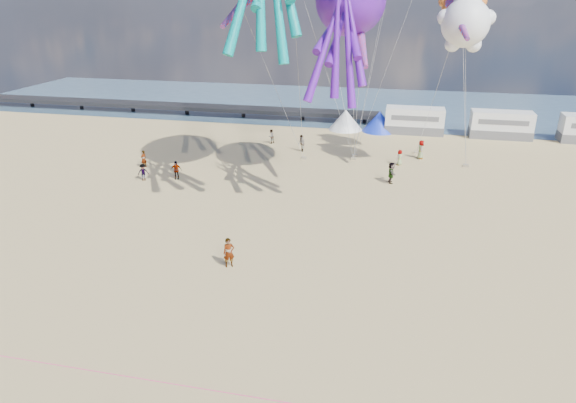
{
  "coord_description": "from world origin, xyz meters",
  "views": [
    {
      "loc": [
        4.33,
        -20.51,
        15.07
      ],
      "look_at": [
        -1.53,
        6.0,
        4.1
      ],
      "focal_mm": 32.0,
      "sensor_mm": 36.0,
      "label": 1
    }
  ],
  "objects_px": {
    "windsock_left": "(241,6)",
    "sandbag_c": "(466,165)",
    "beachgoer_0": "(400,158)",
    "windsock_mid": "(459,20)",
    "tent_blue": "(379,121)",
    "beachgoer_2": "(143,172)",
    "kite_octopus_purple": "(351,0)",
    "standing_person": "(229,253)",
    "beachgoer_4": "(391,173)",
    "beachgoer_3": "(176,170)",
    "tent_white": "(346,120)",
    "windsock_right": "(362,45)",
    "kite_panda": "(466,23)",
    "beachgoer_7": "(301,143)",
    "motorhome_0": "(414,120)",
    "sandbag_d": "(416,152)",
    "sandbag_e": "(354,159)",
    "beachgoer_1": "(271,136)",
    "motorhome_1": "(501,125)",
    "sandbag_a": "(304,158)",
    "beachgoer_5": "(144,159)",
    "sandbag_b": "(355,155)",
    "beachgoer_6": "(421,150)",
    "kite_teddy_orange": "(462,6)"
  },
  "relations": [
    {
      "from": "windsock_left",
      "to": "sandbag_c",
      "type": "bearing_deg",
      "value": 23.9
    },
    {
      "from": "beachgoer_0",
      "to": "windsock_mid",
      "type": "height_order",
      "value": "windsock_mid"
    },
    {
      "from": "tent_blue",
      "to": "beachgoer_2",
      "type": "relative_size",
      "value": 2.67
    },
    {
      "from": "kite_octopus_purple",
      "to": "standing_person",
      "type": "bearing_deg",
      "value": -114.04
    },
    {
      "from": "standing_person",
      "to": "beachgoer_4",
      "type": "bearing_deg",
      "value": 33.62
    },
    {
      "from": "beachgoer_3",
      "to": "windsock_left",
      "type": "height_order",
      "value": "windsock_left"
    },
    {
      "from": "tent_white",
      "to": "beachgoer_4",
      "type": "bearing_deg",
      "value": -71.58
    },
    {
      "from": "windsock_right",
      "to": "kite_panda",
      "type": "bearing_deg",
      "value": 22.71
    },
    {
      "from": "kite_panda",
      "to": "sandbag_c",
      "type": "bearing_deg",
      "value": 60.43
    },
    {
      "from": "beachgoer_3",
      "to": "beachgoer_7",
      "type": "bearing_deg",
      "value": 35.39
    },
    {
      "from": "beachgoer_2",
      "to": "windsock_left",
      "type": "bearing_deg",
      "value": -5.38
    },
    {
      "from": "motorhome_0",
      "to": "sandbag_c",
      "type": "bearing_deg",
      "value": -68.11
    },
    {
      "from": "sandbag_d",
      "to": "beachgoer_0",
      "type": "bearing_deg",
      "value": -110.84
    },
    {
      "from": "sandbag_e",
      "to": "windsock_left",
      "type": "bearing_deg",
      "value": -144.2
    },
    {
      "from": "sandbag_e",
      "to": "windsock_mid",
      "type": "distance_m",
      "value": 16.07
    },
    {
      "from": "beachgoer_1",
      "to": "beachgoer_3",
      "type": "relative_size",
      "value": 0.93
    },
    {
      "from": "motorhome_1",
      "to": "sandbag_e",
      "type": "relative_size",
      "value": 13.2
    },
    {
      "from": "beachgoer_4",
      "to": "sandbag_a",
      "type": "xyz_separation_m",
      "value": [
        -8.6,
        5.13,
        -0.81
      ]
    },
    {
      "from": "motorhome_1",
      "to": "sandbag_d",
      "type": "relative_size",
      "value": 13.2
    },
    {
      "from": "beachgoer_1",
      "to": "beachgoer_4",
      "type": "distance_m",
      "value": 16.57
    },
    {
      "from": "sandbag_e",
      "to": "kite_panda",
      "type": "xyz_separation_m",
      "value": [
        8.57,
        -4.0,
        12.9
      ]
    },
    {
      "from": "beachgoer_5",
      "to": "beachgoer_7",
      "type": "height_order",
      "value": "beachgoer_7"
    },
    {
      "from": "beachgoer_4",
      "to": "sandbag_b",
      "type": "bearing_deg",
      "value": 19.07
    },
    {
      "from": "tent_blue",
      "to": "sandbag_e",
      "type": "distance_m",
      "value": 12.16
    },
    {
      "from": "sandbag_a",
      "to": "beachgoer_4",
      "type": "bearing_deg",
      "value": -30.83
    },
    {
      "from": "motorhome_0",
      "to": "beachgoer_7",
      "type": "height_order",
      "value": "motorhome_0"
    },
    {
      "from": "motorhome_1",
      "to": "beachgoer_2",
      "type": "xyz_separation_m",
      "value": [
        -32.59,
        -21.98,
        -0.75
      ]
    },
    {
      "from": "motorhome_1",
      "to": "beachgoer_1",
      "type": "relative_size",
      "value": 4.29
    },
    {
      "from": "sandbag_e",
      "to": "tent_white",
      "type": "bearing_deg",
      "value": 100.4
    },
    {
      "from": "beachgoer_3",
      "to": "sandbag_e",
      "type": "distance_m",
      "value": 17.23
    },
    {
      "from": "sandbag_b",
      "to": "windsock_mid",
      "type": "bearing_deg",
      "value": -36.34
    },
    {
      "from": "beachgoer_1",
      "to": "windsock_right",
      "type": "distance_m",
      "value": 20.28
    },
    {
      "from": "motorhome_0",
      "to": "beachgoer_1",
      "type": "relative_size",
      "value": 4.29
    },
    {
      "from": "beachgoer_0",
      "to": "sandbag_c",
      "type": "bearing_deg",
      "value": 134.87
    },
    {
      "from": "motorhome_1",
      "to": "tent_white",
      "type": "relative_size",
      "value": 1.65
    },
    {
      "from": "sandbag_a",
      "to": "sandbag_d",
      "type": "bearing_deg",
      "value": 22.2
    },
    {
      "from": "beachgoer_4",
      "to": "windsock_mid",
      "type": "bearing_deg",
      "value": -81.9
    },
    {
      "from": "beachgoer_4",
      "to": "beachgoer_6",
      "type": "relative_size",
      "value": 0.99
    },
    {
      "from": "windsock_left",
      "to": "sandbag_b",
      "type": "bearing_deg",
      "value": 45.57
    },
    {
      "from": "beachgoer_7",
      "to": "sandbag_c",
      "type": "height_order",
      "value": "beachgoer_7"
    },
    {
      "from": "sandbag_c",
      "to": "beachgoer_0",
      "type": "bearing_deg",
      "value": -172.1
    },
    {
      "from": "beachgoer_2",
      "to": "motorhome_1",
      "type": "bearing_deg",
      "value": 5.64
    },
    {
      "from": "beachgoer_6",
      "to": "kite_teddy_orange",
      "type": "distance_m",
      "value": 13.6
    },
    {
      "from": "sandbag_b",
      "to": "windsock_mid",
      "type": "xyz_separation_m",
      "value": [
        7.97,
        -5.86,
        13.13
      ]
    },
    {
      "from": "beachgoer_2",
      "to": "sandbag_d",
      "type": "bearing_deg",
      "value": 1.83
    },
    {
      "from": "beachgoer_4",
      "to": "beachgoer_6",
      "type": "distance_m",
      "value": 8.22
    },
    {
      "from": "beachgoer_6",
      "to": "kite_teddy_orange",
      "type": "relative_size",
      "value": 0.32
    },
    {
      "from": "beachgoer_0",
      "to": "sandbag_c",
      "type": "relative_size",
      "value": 2.97
    },
    {
      "from": "motorhome_1",
      "to": "tent_blue",
      "type": "relative_size",
      "value": 1.65
    },
    {
      "from": "beachgoer_7",
      "to": "sandbag_e",
      "type": "height_order",
      "value": "beachgoer_7"
    }
  ]
}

